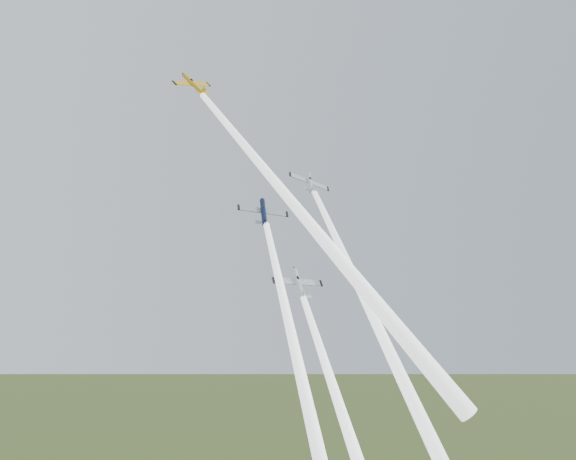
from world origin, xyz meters
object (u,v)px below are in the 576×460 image
Objects in this scene: plane_silver_right at (310,182)px; plane_silver_low at (299,283)px; plane_navy at (263,212)px; plane_yellow at (194,84)px.

plane_silver_right is 25.77m from plane_silver_low.
plane_silver_right reaches higher than plane_navy.
plane_silver_low is (13.31, -9.83, -31.50)m from plane_yellow.
plane_silver_right is (13.93, 7.05, 7.32)m from plane_navy.
plane_yellow reaches higher than plane_navy.
plane_navy is (10.83, -3.55, -19.98)m from plane_yellow.
plane_navy reaches higher than plane_silver_low.
plane_silver_low is at bearing -49.15° from plane_yellow.
plane_yellow is 23.00m from plane_navy.
plane_navy is at bearing 127.20° from plane_silver_low.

